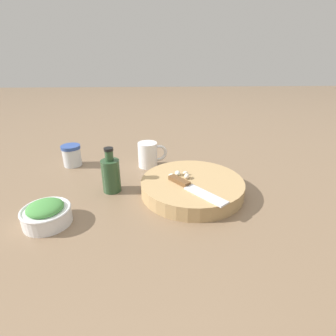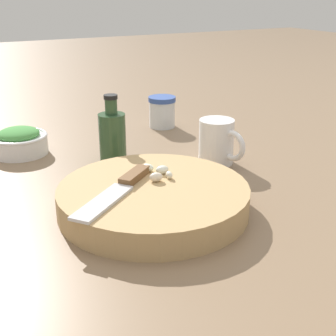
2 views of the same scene
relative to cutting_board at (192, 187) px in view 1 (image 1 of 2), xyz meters
name	(u,v)px [view 1 (image 1 of 2)]	position (x,y,z in m)	size (l,w,h in m)	color
ground_plane	(160,183)	(-0.10, 0.07, -0.02)	(5.00, 5.00, 0.00)	#7F664C
cutting_board	(192,187)	(0.00, 0.00, 0.00)	(0.31, 0.31, 0.04)	tan
chef_knife	(192,188)	(-0.01, -0.06, 0.03)	(0.15, 0.18, 0.01)	brown
garlic_cloves	(179,175)	(-0.04, 0.02, 0.03)	(0.07, 0.05, 0.02)	silver
herb_bowl	(46,214)	(-0.39, -0.14, 0.01)	(0.12, 0.12, 0.06)	white
spice_jar	(72,155)	(-0.43, 0.23, 0.02)	(0.07, 0.07, 0.08)	silver
coffee_mug	(149,155)	(-0.14, 0.21, 0.02)	(0.11, 0.07, 0.09)	white
oil_bottle	(111,174)	(-0.25, 0.03, 0.03)	(0.06, 0.06, 0.14)	#2D4C2D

